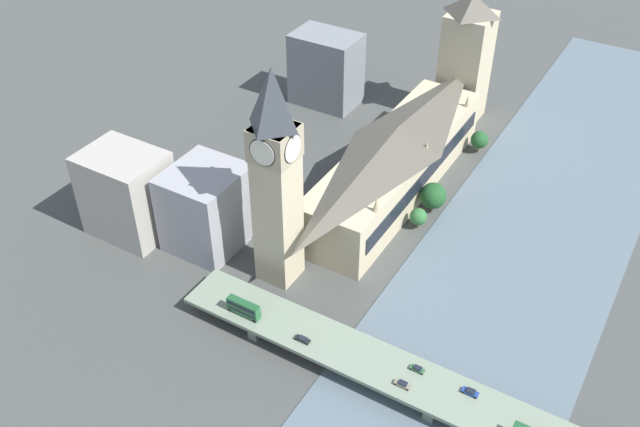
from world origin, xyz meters
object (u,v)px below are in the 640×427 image
object	(u,v)px
road_bridge	(439,393)
double_decker_bus_rear	(243,308)
car_northbound_tail	(417,369)
victoria_tower	(466,59)
car_southbound_lead	(470,392)
clock_tower	(276,175)
car_northbound_lead	(402,384)
car_northbound_mid	(303,339)
parliament_hall	(396,159)

from	to	relation	value
road_bridge	double_decker_bus_rear	size ratio (longest dim) A/B	14.89
car_northbound_tail	victoria_tower	bearing A→B (deg)	-72.38
road_bridge	car_southbound_lead	world-z (taller)	car_southbound_lead
car_northbound_tail	clock_tower	bearing A→B (deg)	-17.97
car_northbound_tail	car_southbound_lead	distance (m)	15.21
car_southbound_lead	double_decker_bus_rear	bearing A→B (deg)	5.86
clock_tower	road_bridge	world-z (taller)	clock_tower
road_bridge	car_northbound_lead	world-z (taller)	car_northbound_lead
car_southbound_lead	clock_tower	bearing A→B (deg)	-14.32
clock_tower	victoria_tower	bearing A→B (deg)	-95.13
car_northbound_lead	car_northbound_mid	world-z (taller)	car_northbound_lead
car_northbound_lead	clock_tower	bearing A→B (deg)	-24.40
road_bridge	car_northbound_mid	world-z (taller)	car_northbound_mid
parliament_hall	car_southbound_lead	world-z (taller)	parliament_hall
parliament_hall	road_bridge	bearing A→B (deg)	122.86
car_northbound_lead	car_northbound_mid	size ratio (longest dim) A/B	0.97
car_northbound_mid	car_southbound_lead	xyz separation A→B (m)	(-47.66, -6.91, 0.05)
car_northbound_lead	car_northbound_tail	distance (m)	6.89
parliament_hall	car_northbound_lead	distance (m)	97.11
road_bridge	car_northbound_lead	bearing A→B (deg)	21.28
double_decker_bus_rear	car_northbound_mid	bearing A→B (deg)	-179.80
road_bridge	car_northbound_lead	xyz separation A→B (m)	(9.08, 3.54, 1.75)
clock_tower	car_northbound_mid	distance (m)	48.13
parliament_hall	victoria_tower	size ratio (longest dim) A/B	1.74
parliament_hall	clock_tower	xyz separation A→B (m)	(11.27, 60.92, 25.62)
clock_tower	road_bridge	distance (m)	76.46
double_decker_bus_rear	car_northbound_tail	size ratio (longest dim) A/B	2.62
car_northbound_lead	car_southbound_lead	distance (m)	17.80
road_bridge	car_northbound_lead	size ratio (longest dim) A/B	35.62
clock_tower	parliament_hall	bearing A→B (deg)	-100.48
car_northbound_mid	double_decker_bus_rear	bearing A→B (deg)	0.20
parliament_hall	car_southbound_lead	distance (m)	100.14
parliament_hall	car_northbound_lead	world-z (taller)	parliament_hall
victoria_tower	car_southbound_lead	world-z (taller)	victoria_tower
parliament_hall	car_northbound_mid	distance (m)	87.50
victoria_tower	double_decker_bus_rear	size ratio (longest dim) A/B	5.47
clock_tower	victoria_tower	world-z (taller)	clock_tower
clock_tower	car_northbound_tail	distance (m)	68.18
parliament_hall	car_northbound_mid	world-z (taller)	parliament_hall
double_decker_bus_rear	clock_tower	bearing A→B (deg)	-81.05
clock_tower	car_northbound_tail	size ratio (longest dim) A/B	18.06
car_northbound_tail	car_southbound_lead	world-z (taller)	car_southbound_lead
car_northbound_mid	car_southbound_lead	size ratio (longest dim) A/B	1.04
victoria_tower	car_southbound_lead	bearing A→B (deg)	112.97
clock_tower	car_northbound_lead	distance (m)	69.30
clock_tower	road_bridge	bearing A→B (deg)	161.47
parliament_hall	victoria_tower	distance (m)	65.51
double_decker_bus_rear	car_southbound_lead	bearing A→B (deg)	-174.14
car_northbound_lead	road_bridge	bearing A→B (deg)	-158.72
victoria_tower	car_northbound_lead	bearing A→B (deg)	106.44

